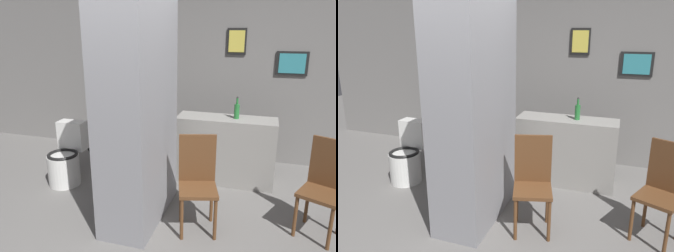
% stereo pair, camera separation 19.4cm
% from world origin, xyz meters
% --- Properties ---
extents(ground_plane, '(14.00, 14.00, 0.00)m').
position_xyz_m(ground_plane, '(0.00, 0.00, 0.00)').
color(ground_plane, slate).
extents(wall_back, '(8.00, 0.09, 2.60)m').
position_xyz_m(wall_back, '(0.00, 2.63, 1.30)').
color(wall_back, gray).
rests_on(wall_back, ground_plane).
extents(pillar_center, '(0.54, 1.18, 2.60)m').
position_xyz_m(pillar_center, '(-0.08, 0.59, 1.30)').
color(pillar_center, gray).
rests_on(pillar_center, ground_plane).
extents(counter_shelf, '(1.30, 0.44, 0.90)m').
position_xyz_m(counter_shelf, '(0.71, 1.72, 0.45)').
color(counter_shelf, gray).
rests_on(counter_shelf, ground_plane).
extents(toilet, '(0.42, 0.58, 0.81)m').
position_xyz_m(toilet, '(-1.35, 1.07, 0.33)').
color(toilet, white).
rests_on(toilet, ground_plane).
extents(chair_near_pillar, '(0.47, 0.47, 0.99)m').
position_xyz_m(chair_near_pillar, '(0.57, 0.54, 0.54)').
color(chair_near_pillar, brown).
rests_on(chair_near_pillar, ground_plane).
extents(chair_by_doorway, '(0.51, 0.51, 0.99)m').
position_xyz_m(chair_by_doorway, '(1.81, 0.80, 0.54)').
color(chair_by_doorway, brown).
rests_on(chair_by_doorway, ground_plane).
extents(bicycle, '(1.58, 0.42, 0.71)m').
position_xyz_m(bicycle, '(-0.69, 1.81, 0.34)').
color(bicycle, black).
rests_on(bicycle, ground_plane).
extents(bottle_tall, '(0.07, 0.07, 0.29)m').
position_xyz_m(bottle_tall, '(0.83, 1.72, 1.01)').
color(bottle_tall, '#267233').
rests_on(bottle_tall, counter_shelf).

